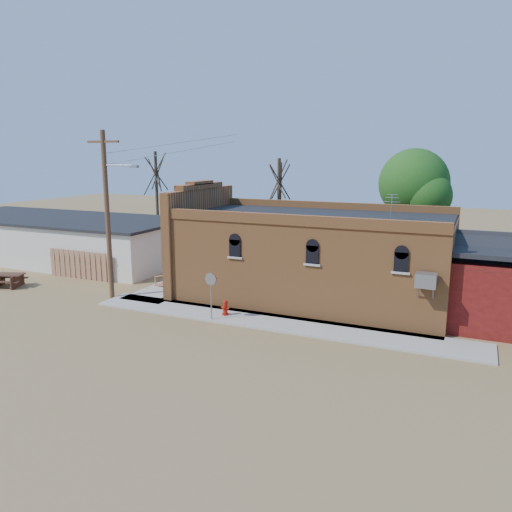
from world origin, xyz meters
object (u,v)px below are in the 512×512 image
at_px(stop_sign, 211,283).
at_px(trash_barrel, 199,277).
at_px(brick_bar, 308,256).
at_px(utility_pole, 108,212).
at_px(picnic_table, 7,278).
at_px(fire_hydrant, 225,307).

xyz_separation_m(stop_sign, trash_barrel, (-4.01, 5.72, -1.39)).
distance_m(brick_bar, utility_pole, 10.96).
distance_m(brick_bar, stop_sign, 6.25).
bearing_deg(stop_sign, utility_pole, -166.08).
xyz_separation_m(brick_bar, utility_pole, (-9.79, -4.29, 2.43)).
bearing_deg(stop_sign, trash_barrel, 148.84).
distance_m(trash_barrel, picnic_table, 11.37).
height_order(trash_barrel, picnic_table, trash_barrel).
height_order(utility_pole, picnic_table, utility_pole).
relative_size(fire_hydrant, trash_barrel, 1.04).
bearing_deg(brick_bar, stop_sign, -118.13).
bearing_deg(picnic_table, fire_hydrant, -19.08).
relative_size(brick_bar, utility_pole, 1.82).
height_order(utility_pole, stop_sign, utility_pole).
xyz_separation_m(fire_hydrant, stop_sign, (-0.29, -0.85, 1.38)).
bearing_deg(fire_hydrant, stop_sign, -113.27).
height_order(stop_sign, trash_barrel, stop_sign).
bearing_deg(brick_bar, utility_pole, -156.31).
xyz_separation_m(utility_pole, picnic_table, (-7.25, -0.70, -4.25)).
height_order(brick_bar, trash_barrel, brick_bar).
bearing_deg(utility_pole, stop_sign, -9.94).
height_order(fire_hydrant, trash_barrel, fire_hydrant).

